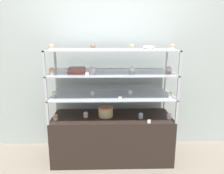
# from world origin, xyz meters

# --- Properties ---
(ground_plane) EXTENTS (20.00, 20.00, 0.00)m
(ground_plane) POSITION_xyz_m (0.00, 0.00, 0.00)
(ground_plane) COLOR gray
(back_wall) EXTENTS (8.00, 0.05, 2.60)m
(back_wall) POSITION_xyz_m (0.00, 0.41, 1.30)
(back_wall) COLOR #A8B2AD
(back_wall) RESTS_ON ground_plane
(display_base) EXTENTS (1.43, 0.54, 0.56)m
(display_base) POSITION_xyz_m (0.00, 0.00, 0.28)
(display_base) COLOR black
(display_base) RESTS_ON ground_plane
(display_riser_lower) EXTENTS (1.43, 0.54, 0.27)m
(display_riser_lower) POSITION_xyz_m (0.00, 0.00, 0.81)
(display_riser_lower) COLOR #B7B7BC
(display_riser_lower) RESTS_ON display_base
(display_riser_middle) EXTENTS (1.43, 0.54, 0.27)m
(display_riser_middle) POSITION_xyz_m (0.00, 0.00, 1.08)
(display_riser_middle) COLOR #B7B7BC
(display_riser_middle) RESTS_ON display_riser_lower
(display_riser_upper) EXTENTS (1.43, 0.54, 0.27)m
(display_riser_upper) POSITION_xyz_m (0.00, 0.00, 1.34)
(display_riser_upper) COLOR #B7B7BC
(display_riser_upper) RESTS_ON display_riser_middle
(layer_cake_centerpiece) EXTENTS (0.18, 0.18, 0.12)m
(layer_cake_centerpiece) POSITION_xyz_m (-0.08, -0.02, 0.62)
(layer_cake_centerpiece) COLOR #DBBC84
(layer_cake_centerpiece) RESTS_ON display_base
(sheet_cake_frosted) EXTENTS (0.19, 0.17, 0.06)m
(sheet_cake_frosted) POSITION_xyz_m (-0.41, -0.01, 1.12)
(sheet_cake_frosted) COLOR #C66660
(sheet_cake_frosted) RESTS_ON display_riser_middle
(cupcake_0) EXTENTS (0.06, 0.06, 0.07)m
(cupcake_0) POSITION_xyz_m (-0.66, -0.11, 0.59)
(cupcake_0) COLOR white
(cupcake_0) RESTS_ON display_base
(cupcake_1) EXTENTS (0.06, 0.06, 0.07)m
(cupcake_1) POSITION_xyz_m (-0.31, -0.04, 0.59)
(cupcake_1) COLOR white
(cupcake_1) RESTS_ON display_base
(cupcake_2) EXTENTS (0.06, 0.06, 0.07)m
(cupcake_2) POSITION_xyz_m (0.34, -0.09, 0.59)
(cupcake_2) COLOR #CCB28C
(cupcake_2) RESTS_ON display_base
(cupcake_3) EXTENTS (0.06, 0.06, 0.07)m
(cupcake_3) POSITION_xyz_m (0.66, -0.12, 0.59)
(cupcake_3) COLOR white
(cupcake_3) RESTS_ON display_base
(price_tag_0) EXTENTS (0.04, 0.00, 0.04)m
(price_tag_0) POSITION_xyz_m (0.40, -0.25, 0.58)
(price_tag_0) COLOR white
(price_tag_0) RESTS_ON display_base
(cupcake_4) EXTENTS (0.05, 0.05, 0.07)m
(cupcake_4) POSITION_xyz_m (-0.66, -0.09, 0.86)
(cupcake_4) COLOR white
(cupcake_4) RESTS_ON display_riser_lower
(cupcake_5) EXTENTS (0.05, 0.05, 0.07)m
(cupcake_5) POSITION_xyz_m (-0.23, -0.08, 0.86)
(cupcake_5) COLOR #CCB28C
(cupcake_5) RESTS_ON display_riser_lower
(cupcake_6) EXTENTS (0.05, 0.05, 0.07)m
(cupcake_6) POSITION_xyz_m (0.21, -0.06, 0.86)
(cupcake_6) COLOR #CCB28C
(cupcake_6) RESTS_ON display_riser_lower
(cupcake_7) EXTENTS (0.05, 0.05, 0.07)m
(cupcake_7) POSITION_xyz_m (0.65, -0.14, 0.86)
(cupcake_7) COLOR white
(cupcake_7) RESTS_ON display_riser_lower
(price_tag_1) EXTENTS (0.04, 0.00, 0.04)m
(price_tag_1) POSITION_xyz_m (0.08, -0.25, 0.85)
(price_tag_1) COLOR white
(price_tag_1) RESTS_ON display_riser_lower
(cupcake_8) EXTENTS (0.07, 0.07, 0.08)m
(cupcake_8) POSITION_xyz_m (-0.66, -0.13, 1.13)
(cupcake_8) COLOR white
(cupcake_8) RESTS_ON display_riser_middle
(cupcake_9) EXTENTS (0.07, 0.07, 0.08)m
(cupcake_9) POSITION_xyz_m (-0.22, -0.10, 1.13)
(cupcake_9) COLOR white
(cupcake_9) RESTS_ON display_riser_middle
(cupcake_10) EXTENTS (0.07, 0.07, 0.08)m
(cupcake_10) POSITION_xyz_m (0.22, -0.10, 1.13)
(cupcake_10) COLOR beige
(cupcake_10) RESTS_ON display_riser_middle
(cupcake_11) EXTENTS (0.07, 0.07, 0.08)m
(cupcake_11) POSITION_xyz_m (0.64, -0.07, 1.13)
(cupcake_11) COLOR #CCB28C
(cupcake_11) RESTS_ON display_riser_middle
(price_tag_2) EXTENTS (0.04, 0.00, 0.04)m
(price_tag_2) POSITION_xyz_m (-0.27, -0.25, 1.11)
(price_tag_2) COLOR white
(price_tag_2) RESTS_ON display_riser_middle
(cupcake_12) EXTENTS (0.05, 0.05, 0.06)m
(cupcake_12) POSITION_xyz_m (-0.66, -0.08, 1.39)
(cupcake_12) COLOR beige
(cupcake_12) RESTS_ON display_riser_upper
(cupcake_13) EXTENTS (0.05, 0.05, 0.06)m
(cupcake_13) POSITION_xyz_m (-0.21, -0.14, 1.39)
(cupcake_13) COLOR white
(cupcake_13) RESTS_ON display_riser_upper
(cupcake_14) EXTENTS (0.05, 0.05, 0.06)m
(cupcake_14) POSITION_xyz_m (0.21, -0.13, 1.39)
(cupcake_14) COLOR beige
(cupcake_14) RESTS_ON display_riser_upper
(cupcake_15) EXTENTS (0.05, 0.05, 0.06)m
(cupcake_15) POSITION_xyz_m (0.66, -0.08, 1.39)
(cupcake_15) COLOR white
(cupcake_15) RESTS_ON display_riser_upper
(price_tag_3) EXTENTS (0.04, 0.00, 0.04)m
(price_tag_3) POSITION_xyz_m (0.38, -0.25, 1.38)
(price_tag_3) COLOR white
(price_tag_3) RESTS_ON display_riser_upper
(donut_glazed) EXTENTS (0.14, 0.14, 0.03)m
(donut_glazed) POSITION_xyz_m (0.43, 0.07, 1.37)
(donut_glazed) COLOR #EFE5CC
(donut_glazed) RESTS_ON display_riser_upper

